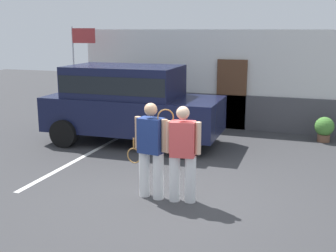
% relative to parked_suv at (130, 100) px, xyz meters
% --- Properties ---
extents(ground_plane, '(40.00, 40.00, 0.00)m').
position_rel_parked_suv_xyz_m(ground_plane, '(2.28, -3.36, -1.15)').
color(ground_plane, '#38383A').
extents(parking_stripe_0, '(0.12, 4.40, 0.01)m').
position_rel_parked_suv_xyz_m(parking_stripe_0, '(-0.52, -1.86, -1.14)').
color(parking_stripe_0, silver).
rests_on(parking_stripe_0, ground_plane).
extents(house_frontage, '(9.88, 0.40, 2.97)m').
position_rel_parked_suv_xyz_m(house_frontage, '(2.28, 2.72, 0.25)').
color(house_frontage, white).
rests_on(house_frontage, ground_plane).
extents(parked_suv, '(4.64, 2.24, 2.05)m').
position_rel_parked_suv_xyz_m(parked_suv, '(0.00, 0.00, 0.00)').
color(parked_suv, '#141938').
rests_on(parked_suv, ground_plane).
extents(tennis_player_man, '(0.89, 0.33, 1.74)m').
position_rel_parked_suv_xyz_m(tennis_player_man, '(1.94, -3.41, -0.25)').
color(tennis_player_man, white).
rests_on(tennis_player_man, ground_plane).
extents(tennis_player_woman, '(0.77, 0.32, 1.71)m').
position_rel_parked_suv_xyz_m(tennis_player_woman, '(2.53, -3.41, -0.25)').
color(tennis_player_woman, white).
rests_on(tennis_player_woman, ground_plane).
extents(potted_plant_by_porch, '(0.52, 0.52, 0.68)m').
position_rel_parked_suv_xyz_m(potted_plant_by_porch, '(4.91, 1.81, -0.77)').
color(potted_plant_by_porch, brown).
rests_on(potted_plant_by_porch, ground_plane).
extents(flag_pole, '(0.80, 0.10, 3.06)m').
position_rel_parked_suv_xyz_m(flag_pole, '(-2.47, 1.65, 0.97)').
color(flag_pole, silver).
rests_on(flag_pole, ground_plane).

